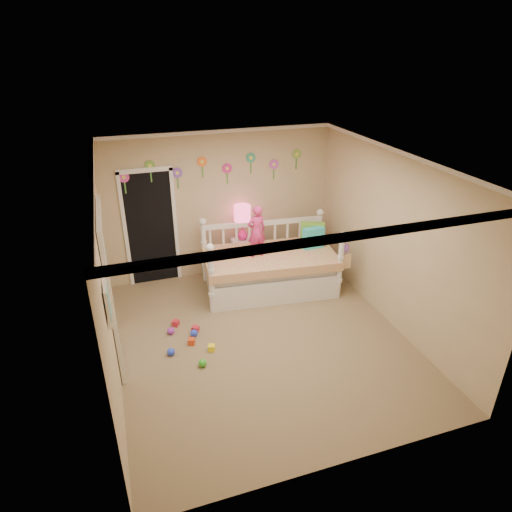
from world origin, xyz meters
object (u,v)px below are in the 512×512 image
object	(u,v)px
table_lamp	(242,217)
nightstand	(243,256)
child	(257,231)
daybed	(270,257)

from	to	relation	value
table_lamp	nightstand	bearing A→B (deg)	180.00
child	daybed	bearing A→B (deg)	176.22
nightstand	table_lamp	distance (m)	0.76
daybed	child	bearing A→B (deg)	-170.90
child	nightstand	size ratio (longest dim) A/B	1.34
daybed	nightstand	world-z (taller)	daybed
nightstand	child	bearing A→B (deg)	-90.12
child	nightstand	world-z (taller)	child
daybed	table_lamp	xyz separation A→B (m)	(-0.26, 0.72, 0.48)
daybed	table_lamp	world-z (taller)	table_lamp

